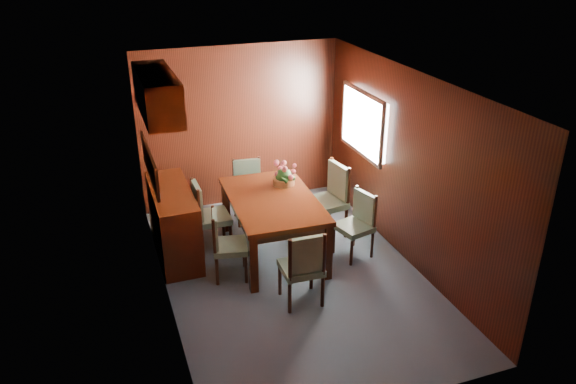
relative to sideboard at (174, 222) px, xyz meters
name	(u,v)px	position (x,y,z in m)	size (l,w,h in m)	color
ground	(292,274)	(1.25, -1.00, -0.45)	(4.50, 4.50, 0.00)	#3D4953
room_shell	(274,141)	(1.15, -0.67, 1.18)	(3.06, 4.52, 2.41)	black
sideboard	(174,222)	(0.00, 0.00, 0.00)	(0.48, 1.40, 0.90)	black
dining_table	(273,206)	(1.20, -0.43, 0.23)	(1.12, 1.72, 0.79)	black
chair_left_near	(224,241)	(0.48, -0.76, 0.04)	(0.47, 0.49, 0.88)	black
chair_left_far	(206,212)	(0.42, -0.03, 0.08)	(0.44, 0.46, 0.96)	black
chair_right_near	(358,220)	(2.21, -0.82, 0.04)	(0.49, 0.50, 0.87)	black
chair_right_far	(331,196)	(2.11, -0.18, 0.12)	(0.54, 0.55, 1.03)	black
chair_head	(303,265)	(1.16, -1.60, 0.07)	(0.45, 0.44, 0.93)	black
chair_foot	(248,187)	(1.17, 0.62, 0.05)	(0.47, 0.45, 0.90)	black
flower_centerpiece	(284,174)	(1.47, -0.07, 0.49)	(0.31, 0.31, 0.31)	#B16A36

